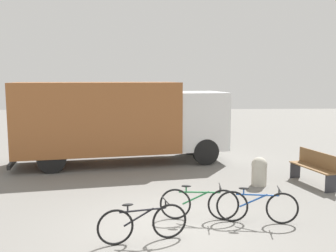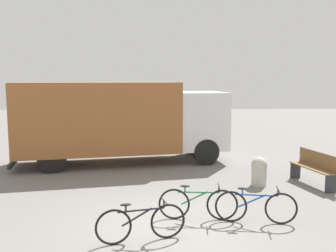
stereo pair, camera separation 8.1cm
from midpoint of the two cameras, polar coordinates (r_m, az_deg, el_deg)
The scene contains 7 objects.
ground_plane at distance 8.19m, azimuth 0.36°, elevation -15.05°, with size 60.00×60.00×0.00m, color slate.
delivery_truck at distance 13.76m, azimuth -7.16°, elevation 1.14°, with size 7.89×3.53×2.97m.
park_bench at distance 11.83m, azimuth 21.62°, elevation -5.78°, with size 0.79×1.76×0.98m.
bicycle_near at distance 7.39m, azimuth -3.82°, elevation -14.53°, with size 1.71×0.56×0.79m.
bicycle_middle at distance 8.45m, azimuth 4.86°, elevation -11.68°, with size 1.75×0.44×0.79m.
bicycle_far at distance 8.45m, azimuth 13.49°, elevation -11.84°, with size 1.74×0.46×0.79m.
bollard_near_bench at distance 11.28m, azimuth 13.91°, elevation -6.62°, with size 0.46×0.46×0.84m.
Camera 2 is at (-0.31, -7.57, 3.11)m, focal length 40.00 mm.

